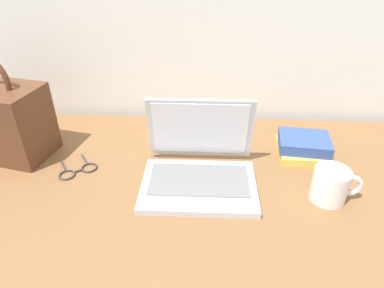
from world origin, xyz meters
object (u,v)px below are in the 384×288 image
object	(u,v)px
laptop	(199,166)
coffee_mug	(331,185)
book_stack	(303,146)
eyeglasses	(78,170)

from	to	relation	value
laptop	coffee_mug	distance (m)	0.35
coffee_mug	book_stack	distance (m)	0.21
eyeglasses	coffee_mug	bearing A→B (deg)	-6.88
laptop	coffee_mug	xyz separation A→B (m)	(0.34, -0.07, -0.00)
book_stack	laptop	bearing A→B (deg)	-155.43
laptop	book_stack	bearing A→B (deg)	24.57
coffee_mug	eyeglasses	bearing A→B (deg)	173.12
eyeglasses	book_stack	distance (m)	0.69
laptop	book_stack	size ratio (longest dim) A/B	1.88
laptop	eyeglasses	size ratio (longest dim) A/B	2.28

